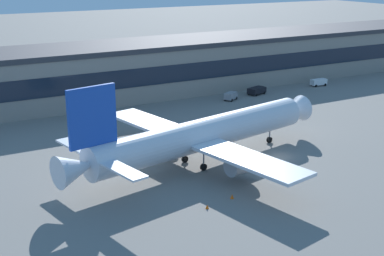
{
  "coord_description": "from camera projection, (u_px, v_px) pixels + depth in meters",
  "views": [
    {
      "loc": [
        -54.39,
        -66.63,
        31.53
      ],
      "look_at": [
        -12.77,
        7.69,
        5.0
      ],
      "focal_mm": 49.46,
      "sensor_mm": 36.0,
      "label": 1
    }
  ],
  "objects": [
    {
      "name": "ground_plane",
      "position": [
        279.0,
        157.0,
        90.25
      ],
      "size": [
        600.0,
        600.0,
        0.0
      ],
      "primitive_type": "plane",
      "color": "slate"
    },
    {
      "name": "terminal_building",
      "position": [
        148.0,
        68.0,
        132.73
      ],
      "size": [
        189.33,
        19.95,
        13.03
      ],
      "color": "gray",
      "rests_on": "ground_plane"
    },
    {
      "name": "airliner",
      "position": [
        200.0,
        135.0,
        85.31
      ],
      "size": [
        51.07,
        43.82,
        15.96
      ],
      "color": "silver",
      "rests_on": "ground_plane"
    },
    {
      "name": "follow_me_car",
      "position": [
        318.0,
        82.0,
        142.22
      ],
      "size": [
        4.52,
        2.27,
        1.85
      ],
      "color": "white",
      "rests_on": "ground_plane"
    },
    {
      "name": "baggage_tug",
      "position": [
        231.0,
        96.0,
        127.41
      ],
      "size": [
        4.12,
        3.54,
        1.85
      ],
      "color": "gray",
      "rests_on": "ground_plane"
    },
    {
      "name": "pushback_tractor",
      "position": [
        257.0,
        90.0,
        133.09
      ],
      "size": [
        5.37,
        3.95,
        1.75
      ],
      "color": "black",
      "rests_on": "ground_plane"
    },
    {
      "name": "traffic_cone_0",
      "position": [
        232.0,
        196.0,
        74.12
      ],
      "size": [
        0.52,
        0.52,
        0.65
      ],
      "primitive_type": "cone",
      "color": "#F2590C",
      "rests_on": "ground_plane"
    },
    {
      "name": "traffic_cone_1",
      "position": [
        207.0,
        207.0,
        71.07
      ],
      "size": [
        0.47,
        0.47,
        0.58
      ],
      "primitive_type": "cone",
      "color": "#F2590C",
      "rests_on": "ground_plane"
    }
  ]
}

